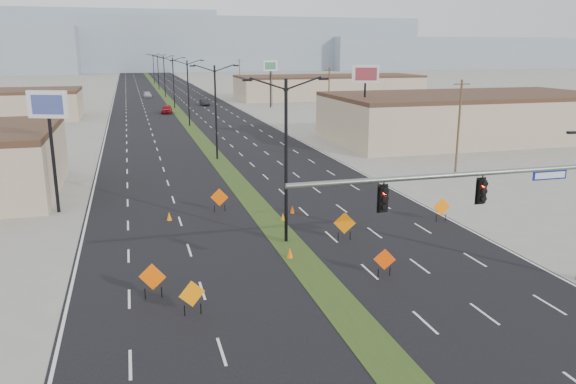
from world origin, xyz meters
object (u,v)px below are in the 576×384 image
object	(u,v)px
construction_sign_5	(442,208)
pole_sign_east_far	(270,69)
streetlight_3	(173,81)
car_far	(147,95)
streetlight_1	(216,109)
streetlight_0	(286,156)
cone_2	(283,217)
signal_mast	(515,198)
construction_sign_2	(219,198)
car_left	(167,109)
construction_sign_3	(385,260)
construction_sign_4	(345,224)
construction_sign_1	(192,295)
pole_sign_east_near	(365,80)
streetlight_4	(164,75)
cone_3	(169,216)
streetlight_6	(154,68)
streetlight_5	(158,71)
cone_1	(292,209)
streetlight_2	(188,91)
cone_0	(290,253)
car_mid	(205,102)
construction_sign_0	(152,278)
pole_sign_west	(49,114)

from	to	relation	value
construction_sign_5	pole_sign_east_far	distance (m)	79.62
streetlight_3	car_far	size ratio (longest dim) A/B	2.23
streetlight_1	pole_sign_east_far	xyz separation A→B (m)	(18.97, 52.08, 2.23)
streetlight_0	cone_2	xyz separation A→B (m)	(0.94, 4.24, -5.13)
signal_mast	construction_sign_2	xyz separation A→B (m)	(-11.51, 17.69, -3.75)
signal_mast	car_left	distance (m)	85.97
construction_sign_3	cone_2	world-z (taller)	construction_sign_3
signal_mast	construction_sign_4	size ratio (longest dim) A/B	8.90
pole_sign_east_far	streetlight_1	bearing A→B (deg)	-122.12
construction_sign_1	pole_sign_east_near	world-z (taller)	pole_sign_east_near
signal_mast	pole_sign_east_near	bearing A→B (deg)	76.31
streetlight_3	construction_sign_3	xyz separation A→B (m)	(3.49, -90.75, -4.52)
cone_2	pole_sign_east_far	distance (m)	78.31
streetlight_4	cone_3	xyz separation A→B (m)	(-6.70, -105.52, -5.11)
streetlight_6	streetlight_5	bearing A→B (deg)	-90.00
construction_sign_4	construction_sign_5	distance (m)	8.17
streetlight_3	construction_sign_3	bearing A→B (deg)	-87.79
construction_sign_5	cone_1	distance (m)	10.56
streetlight_3	pole_sign_east_near	bearing A→B (deg)	-70.42
streetlight_2	cone_0	xyz separation A→B (m)	(-0.57, -58.86, -5.10)
streetlight_2	car_far	size ratio (longest dim) A/B	2.23
streetlight_6	construction_sign_2	size ratio (longest dim) A/B	5.67
streetlight_1	streetlight_2	bearing A→B (deg)	90.00
construction_sign_4	streetlight_4	bearing A→B (deg)	111.17
construction_sign_3	pole_sign_east_far	world-z (taller)	pole_sign_east_far
signal_mast	pole_sign_east_near	distance (m)	42.86
signal_mast	streetlight_0	bearing A→B (deg)	130.54
car_mid	construction_sign_1	size ratio (longest dim) A/B	2.47
streetlight_6	construction_sign_3	world-z (taller)	streetlight_6
construction_sign_0	streetlight_0	bearing A→B (deg)	55.70
construction_sign_2	cone_3	world-z (taller)	construction_sign_2
streetlight_6	construction_sign_5	world-z (taller)	streetlight_6
pole_sign_east_far	streetlight_4	bearing A→B (deg)	108.62
streetlight_2	streetlight_4	distance (m)	56.00
streetlight_0	construction_sign_2	distance (m)	9.32
cone_3	streetlight_1	bearing A→B (deg)	72.71
construction_sign_5	pole_sign_west	size ratio (longest dim) A/B	0.19
streetlight_0	streetlight_2	world-z (taller)	same
streetlight_1	car_far	bearing A→B (deg)	92.95
streetlight_3	streetlight_4	bearing A→B (deg)	90.00
cone_1	cone_2	size ratio (longest dim) A/B	1.01
streetlight_4	construction_sign_4	xyz separation A→B (m)	(3.56, -112.81, -4.33)
streetlight_6	cone_1	world-z (taller)	streetlight_6
pole_sign_east_near	streetlight_0	bearing A→B (deg)	-103.30
signal_mast	car_mid	world-z (taller)	signal_mast
cone_0	streetlight_1	bearing A→B (deg)	88.95
streetlight_5	car_mid	world-z (taller)	streetlight_5
cone_0	cone_3	size ratio (longest dim) A/B	1.02
streetlight_0	streetlight_3	world-z (taller)	same
construction_sign_3	pole_sign_east_near	size ratio (longest dim) A/B	0.16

